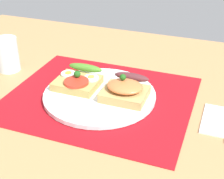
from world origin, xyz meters
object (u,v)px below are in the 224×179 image
object	(u,v)px
sandwich_egg_tomato	(79,80)
sandwich_salmon	(126,89)
plate	(100,95)
drinking_glass	(7,54)

from	to	relation	value
sandwich_egg_tomato	sandwich_salmon	bearing A→B (deg)	-3.89
plate	sandwich_salmon	world-z (taller)	sandwich_salmon
sandwich_egg_tomato	plate	bearing A→B (deg)	-15.72
sandwich_egg_tomato	sandwich_salmon	size ratio (longest dim) A/B	1.05
sandwich_salmon	drinking_glass	xyz separation A→B (cm)	(-33.79, 4.14, 1.24)
plate	sandwich_salmon	distance (cm)	6.49
drinking_glass	plate	bearing A→B (deg)	-10.19
sandwich_salmon	drinking_glass	world-z (taller)	drinking_glass
drinking_glass	sandwich_salmon	bearing A→B (deg)	-6.98
plate	drinking_glass	bearing A→B (deg)	169.81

